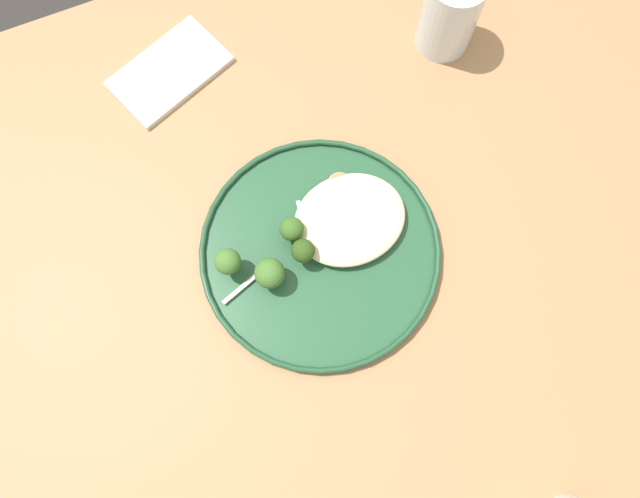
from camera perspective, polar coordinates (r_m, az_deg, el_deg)
The scene contains 18 objects.
ground at distance 1.45m, azimuth 1.45°, elevation -9.34°, with size 6.00×6.00×0.00m, color #2D2B28.
wooden_dining_table at distance 0.79m, azimuth 2.62°, elevation -4.34°, with size 1.40×1.00×0.74m.
dinner_plate at distance 0.72m, azimuth 0.00°, elevation -0.24°, with size 0.29×0.29×0.02m.
noodle_bed at distance 0.71m, azimuth 2.84°, elevation 2.86°, with size 0.14×0.11×0.03m.
seared_scallop_half_hidden at distance 0.71m, azimuth 3.38°, elevation 0.79°, with size 0.02×0.02×0.02m.
seared_scallop_tiny_bay at distance 0.73m, azimuth 1.89°, elevation 6.15°, with size 0.03×0.03×0.01m.
seared_scallop_on_noodles at distance 0.72m, azimuth 2.55°, elevation 3.90°, with size 0.02×0.02×0.02m.
seared_scallop_large_seared at distance 0.73m, azimuth 4.98°, elevation 5.54°, with size 0.03×0.03×0.01m.
seared_scallop_rear_pale at distance 0.71m, azimuth 1.24°, elevation 1.14°, with size 0.03×0.03×0.01m.
seared_scallop_left_edge at distance 0.71m, azimuth 5.41°, elevation 2.13°, with size 0.03×0.03×0.02m.
broccoli_floret_near_rim at distance 0.69m, azimuth -1.63°, elevation -0.24°, with size 0.03×0.03×0.04m.
broccoli_floret_tall_stalk at distance 0.69m, azimuth -2.72°, elevation 1.90°, with size 0.03×0.03×0.04m.
broccoli_floret_center_pile at distance 0.69m, azimuth -8.80°, elevation -1.25°, with size 0.03×0.03×0.05m.
broccoli_floret_right_tilted at distance 0.68m, azimuth -4.83°, elevation -2.36°, with size 0.04×0.04×0.05m.
onion_sliver_long_sliver at distance 0.71m, azimuth -7.59°, elevation -3.75°, with size 0.05×0.01×0.00m, color silver.
onion_sliver_curled_piece at distance 0.72m, azimuth -1.76°, elevation 3.21°, with size 0.04×0.01×0.00m, color silver.
water_glass at distance 0.83m, azimuth 12.25°, elevation 20.96°, with size 0.07×0.07×0.11m.
folded_napkin at distance 0.84m, azimuth -14.21°, elevation 16.14°, with size 0.15×0.09×0.01m, color silver.
Camera 1 is at (0.09, 0.13, 1.44)m, focal length 33.42 mm.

